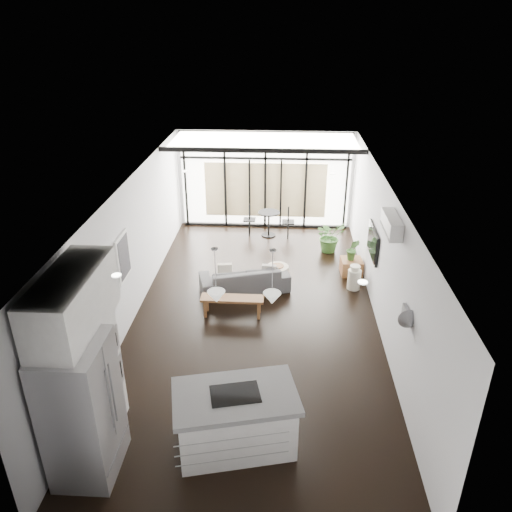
# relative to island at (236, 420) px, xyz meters

# --- Properties ---
(floor) EXTENTS (5.00, 10.00, 0.00)m
(floor) POSITION_rel_island_xyz_m (0.07, 3.46, -0.47)
(floor) COLOR black
(floor) RESTS_ON ground
(ceiling) EXTENTS (5.00, 10.00, 0.00)m
(ceiling) POSITION_rel_island_xyz_m (0.07, 3.46, 2.33)
(ceiling) COLOR white
(ceiling) RESTS_ON ground
(wall_left) EXTENTS (0.02, 10.00, 2.80)m
(wall_left) POSITION_rel_island_xyz_m (-2.43, 3.46, 0.93)
(wall_left) COLOR silver
(wall_left) RESTS_ON ground
(wall_right) EXTENTS (0.02, 10.00, 2.80)m
(wall_right) POSITION_rel_island_xyz_m (2.57, 3.46, 0.93)
(wall_right) COLOR silver
(wall_right) RESTS_ON ground
(wall_back) EXTENTS (5.00, 0.02, 2.80)m
(wall_back) POSITION_rel_island_xyz_m (0.07, 8.46, 0.93)
(wall_back) COLOR silver
(wall_back) RESTS_ON ground
(wall_front) EXTENTS (5.00, 0.02, 2.80)m
(wall_front) POSITION_rel_island_xyz_m (0.07, -1.54, 0.93)
(wall_front) COLOR silver
(wall_front) RESTS_ON ground
(glazing) EXTENTS (5.00, 0.20, 2.80)m
(glazing) POSITION_rel_island_xyz_m (0.07, 8.34, 0.93)
(glazing) COLOR black
(glazing) RESTS_ON ground
(skylight) EXTENTS (4.70, 1.90, 0.06)m
(skylight) POSITION_rel_island_xyz_m (0.07, 7.46, 2.30)
(skylight) COLOR white
(skylight) RESTS_ON ceiling
(neighbour_building) EXTENTS (3.50, 0.02, 1.60)m
(neighbour_building) POSITION_rel_island_xyz_m (0.07, 8.41, 0.63)
(neighbour_building) COLOR beige
(neighbour_building) RESTS_ON ground
(island) EXTENTS (1.92, 1.39, 0.95)m
(island) POSITION_rel_island_xyz_m (0.00, 0.00, 0.00)
(island) COLOR white
(island) RESTS_ON floor
(cooktop) EXTENTS (0.77, 0.60, 0.01)m
(cooktop) POSITION_rel_island_xyz_m (-0.00, 0.00, 0.48)
(cooktop) COLOR black
(cooktop) RESTS_ON island
(fridge) EXTENTS (0.79, 0.99, 2.04)m
(fridge) POSITION_rel_island_xyz_m (-1.96, -0.49, 0.55)
(fridge) COLOR #9C9BA0
(fridge) RESTS_ON floor
(appliance_column) EXTENTS (0.65, 0.68, 2.51)m
(appliance_column) POSITION_rel_island_xyz_m (-2.11, 0.31, 0.78)
(appliance_column) COLOR white
(appliance_column) RESTS_ON floor
(upper_cabinets) EXTENTS (0.62, 1.75, 0.86)m
(upper_cabinets) POSITION_rel_island_xyz_m (-2.05, -0.04, 1.88)
(upper_cabinets) COLOR white
(upper_cabinets) RESTS_ON wall_left
(pendant_left) EXTENTS (0.26, 0.26, 0.18)m
(pendant_left) POSITION_rel_island_xyz_m (-0.33, 0.81, 1.55)
(pendant_left) COLOR white
(pendant_left) RESTS_ON ceiling
(pendant_right) EXTENTS (0.26, 0.26, 0.18)m
(pendant_right) POSITION_rel_island_xyz_m (0.47, 0.81, 1.55)
(pendant_right) COLOR white
(pendant_right) RESTS_ON ceiling
(sofa) EXTENTS (2.07, 1.12, 0.78)m
(sofa) POSITION_rel_island_xyz_m (-0.23, 4.55, -0.08)
(sofa) COLOR #49494C
(sofa) RESTS_ON floor
(console_bench) EXTENTS (1.31, 0.34, 0.42)m
(console_bench) POSITION_rel_island_xyz_m (-0.40, 3.48, -0.26)
(console_bench) COLOR brown
(console_bench) RESTS_ON floor
(pouf) EXTENTS (0.58, 0.58, 0.41)m
(pouf) POSITION_rel_island_xyz_m (0.51, 4.96, -0.27)
(pouf) COLOR beige
(pouf) RESTS_ON floor
(crate) EXTENTS (0.52, 0.52, 0.38)m
(crate) POSITION_rel_island_xyz_m (2.28, 5.48, -0.29)
(crate) COLOR brown
(crate) RESTS_ON floor
(plant_tall) EXTENTS (1.08, 1.12, 0.67)m
(plant_tall) POSITION_rel_island_xyz_m (1.84, 6.75, -0.14)
(plant_tall) COLOR #3A692B
(plant_tall) RESTS_ON floor
(plant_crate) EXTENTS (0.36, 0.58, 0.24)m
(plant_crate) POSITION_rel_island_xyz_m (2.28, 5.48, 0.02)
(plant_crate) COLOR #3A692B
(plant_crate) RESTS_ON crate
(milk_can) EXTENTS (0.30, 0.30, 0.59)m
(milk_can) POSITION_rel_island_xyz_m (2.25, 4.75, -0.18)
(milk_can) COLOR white
(milk_can) RESTS_ON floor
(bistro_set) EXTENTS (1.52, 0.73, 0.70)m
(bistro_set) POSITION_rel_island_xyz_m (0.20, 7.67, -0.12)
(bistro_set) COLOR black
(bistro_set) RESTS_ON floor
(tv) EXTENTS (0.05, 1.10, 0.65)m
(tv) POSITION_rel_island_xyz_m (2.53, 4.46, 0.83)
(tv) COLOR black
(tv) RESTS_ON wall_right
(ac_unit) EXTENTS (0.22, 0.90, 0.30)m
(ac_unit) POSITION_rel_island_xyz_m (2.45, 2.66, 1.98)
(ac_unit) COLOR white
(ac_unit) RESTS_ON wall_right
(framed_art) EXTENTS (0.04, 0.70, 0.90)m
(framed_art) POSITION_rel_island_xyz_m (-2.40, 2.96, 1.08)
(framed_art) COLOR black
(framed_art) RESTS_ON wall_left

